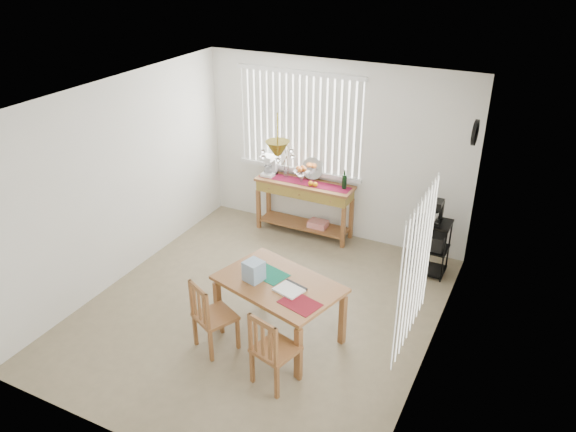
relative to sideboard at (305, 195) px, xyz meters
The scene contains 10 objects.
ground 2.15m from the sideboard, 80.18° to the right, with size 4.00×4.50×0.01m, color gray.
room_shell 2.30m from the sideboard, 80.01° to the right, with size 4.20×4.70×2.70m.
sideboard is the anchor object (origin of this frame).
sideboard_items 0.43m from the sideboard, behind, with size 1.41×0.35×0.64m.
wire_cart 1.99m from the sideboard, ahead, with size 0.45×0.36×0.77m.
cart_items 2.00m from the sideboard, ahead, with size 0.18×0.22×0.32m.
dining_table 2.47m from the sideboard, 71.77° to the right, with size 1.51×1.18×0.71m.
table_items 2.51m from the sideboard, 75.69° to the right, with size 1.00×0.73×0.23m.
chair_left 2.88m from the sideboard, 85.43° to the right, with size 0.53×0.53×0.86m.
chair_right 3.24m from the sideboard, 70.69° to the right, with size 0.49×0.49×0.86m.
Camera 1 is at (2.78, -4.85, 4.10)m, focal length 35.00 mm.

